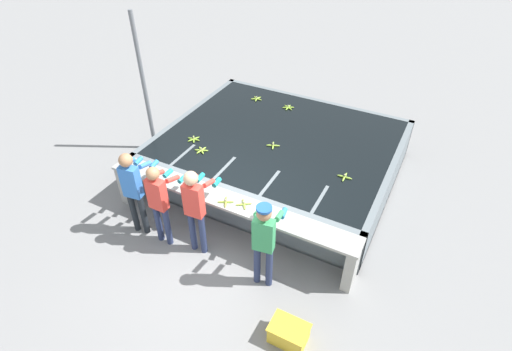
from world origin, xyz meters
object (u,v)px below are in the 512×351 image
(worker_1, at_px, (159,198))
(banana_bunch_ledge_0, at_px, (244,204))
(support_post_left, at_px, (144,86))
(crate, at_px, (289,333))
(worker_0, at_px, (133,186))
(banana_bunch_floating_1, at_px, (345,177))
(banana_bunch_floating_0, at_px, (273,145))
(banana_bunch_floating_3, at_px, (201,150))
(worker_2, at_px, (195,205))
(worker_3, at_px, (264,238))
(banana_bunch_floating_5, at_px, (288,107))
(banana_bunch_floating_4, at_px, (194,139))
(banana_bunch_floating_2, at_px, (257,99))
(knife_0, at_px, (200,192))
(banana_bunch_ledge_1, at_px, (226,202))

(worker_1, height_order, banana_bunch_ledge_0, worker_1)
(support_post_left, bearing_deg, crate, -32.05)
(worker_0, height_order, banana_bunch_floating_1, worker_0)
(banana_bunch_floating_0, bearing_deg, banana_bunch_floating_1, -11.57)
(banana_bunch_floating_3, bearing_deg, banana_bunch_floating_1, 9.91)
(worker_2, height_order, worker_3, worker_2)
(banana_bunch_floating_5, xyz_separation_m, crate, (2.19, -4.82, -0.74))
(banana_bunch_floating_4, bearing_deg, banana_bunch_floating_0, 19.39)
(worker_3, bearing_deg, crate, -44.27)
(worker_2, distance_m, banana_bunch_floating_0, 2.35)
(banana_bunch_floating_4, distance_m, banana_bunch_ledge_0, 2.29)
(worker_2, xyz_separation_m, banana_bunch_floating_3, (-0.91, 1.51, -0.13))
(banana_bunch_floating_2, relative_size, banana_bunch_floating_5, 0.99)
(worker_2, height_order, banana_bunch_floating_2, worker_2)
(banana_bunch_floating_4, relative_size, knife_0, 0.94)
(banana_bunch_floating_1, relative_size, crate, 0.51)
(worker_1, relative_size, banana_bunch_ledge_0, 6.74)
(worker_3, bearing_deg, worker_1, -179.96)
(banana_bunch_floating_0, bearing_deg, support_post_left, -177.09)
(worker_3, distance_m, banana_bunch_floating_0, 2.65)
(worker_2, distance_m, banana_bunch_floating_1, 2.76)
(worker_0, bearing_deg, knife_0, 28.28)
(worker_0, xyz_separation_m, crate, (3.31, -0.77, -0.88))
(banana_bunch_floating_4, bearing_deg, crate, -38.18)
(banana_bunch_floating_1, bearing_deg, worker_0, -145.88)
(banana_bunch_ledge_1, bearing_deg, banana_bunch_floating_4, 139.47)
(banana_bunch_floating_1, relative_size, knife_0, 0.94)
(support_post_left, bearing_deg, worker_3, -29.21)
(banana_bunch_floating_0, xyz_separation_m, banana_bunch_floating_1, (1.61, -0.33, 0.00))
(banana_bunch_floating_2, bearing_deg, crate, -57.89)
(banana_bunch_floating_4, bearing_deg, worker_3, -36.11)
(banana_bunch_ledge_0, height_order, support_post_left, support_post_left)
(banana_bunch_floating_2, distance_m, banana_bunch_floating_4, 2.24)
(worker_2, xyz_separation_m, knife_0, (-0.22, 0.43, -0.14))
(crate, bearing_deg, banana_bunch_ledge_1, 144.09)
(worker_1, relative_size, banana_bunch_floating_3, 5.85)
(worker_0, xyz_separation_m, banana_bunch_ledge_1, (1.54, 0.51, -0.13))
(support_post_left, bearing_deg, worker_1, -47.21)
(worker_2, relative_size, banana_bunch_floating_0, 6.31)
(banana_bunch_floating_4, xyz_separation_m, knife_0, (1.06, -1.35, -0.01))
(banana_bunch_floating_5, bearing_deg, knife_0, -92.01)
(banana_bunch_ledge_0, distance_m, knife_0, 0.85)
(banana_bunch_floating_2, height_order, knife_0, banana_bunch_floating_2)
(banana_bunch_floating_3, distance_m, banana_bunch_floating_5, 2.57)
(worker_1, distance_m, knife_0, 0.70)
(worker_3, height_order, banana_bunch_floating_3, worker_3)
(worker_2, distance_m, banana_bunch_ledge_0, 0.81)
(banana_bunch_floating_0, bearing_deg, worker_1, -111.14)
(banana_bunch_floating_1, bearing_deg, crate, -85.99)
(banana_bunch_floating_1, distance_m, banana_bunch_floating_5, 2.78)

